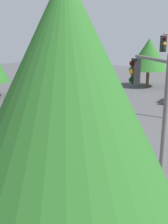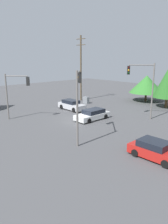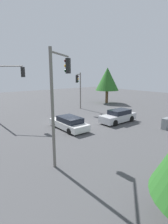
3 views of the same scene
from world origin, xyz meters
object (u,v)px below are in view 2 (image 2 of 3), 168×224
(sedan_silver, at_px, (72,105))
(sedan_white, at_px, (93,115))
(sedan_red, at_px, (155,150))
(traffic_signal_aux, at_px, (16,89))
(electrical_cabinet, at_px, (86,100))
(traffic_signal_main, at_px, (78,93))
(traffic_signal_cross, at_px, (143,82))

(sedan_silver, distance_m, sedan_white, 6.06)
(sedan_red, relative_size, sedan_white, 0.86)
(traffic_signal_aux, height_order, electrical_cabinet, traffic_signal_aux)
(traffic_signal_main, distance_m, traffic_signal_aux, 10.68)
(traffic_signal_cross, relative_size, traffic_signal_aux, 1.22)
(electrical_cabinet, bearing_deg, traffic_signal_main, -46.00)
(traffic_signal_main, bearing_deg, sedan_red, -119.34)
(sedan_silver, height_order, traffic_signal_main, traffic_signal_main)
(sedan_white, bearing_deg, traffic_signal_aux, 46.48)
(sedan_silver, relative_size, electrical_cabinet, 4.03)
(traffic_signal_main, bearing_deg, electrical_cabinet, -0.21)
(sedan_silver, distance_m, sedan_red, 17.80)
(traffic_signal_aux, bearing_deg, electrical_cabinet, 53.10)
(traffic_signal_main, bearing_deg, sedan_white, -9.94)
(traffic_signal_cross, bearing_deg, traffic_signal_main, 52.53)
(sedan_red, height_order, sedan_white, sedan_red)
(electrical_cabinet, bearing_deg, sedan_silver, -68.64)
(sedan_white, relative_size, traffic_signal_aux, 0.83)
(sedan_red, distance_m, traffic_signal_cross, 12.21)
(sedan_silver, height_order, traffic_signal_aux, traffic_signal_aux)
(sedan_white, xyz_separation_m, traffic_signal_cross, (3.92, 4.88, 4.06))
(traffic_signal_main, height_order, electrical_cabinet, traffic_signal_main)
(traffic_signal_main, xyz_separation_m, electrical_cabinet, (-11.85, 12.27, -3.90))
(sedan_silver, distance_m, traffic_signal_main, 13.08)
(traffic_signal_aux, distance_m, electrical_cabinet, 13.52)
(sedan_silver, bearing_deg, traffic_signal_aux, -4.36)
(sedan_silver, xyz_separation_m, electrical_cabinet, (-1.85, 4.73, -0.14))
(sedan_silver, bearing_deg, sedan_white, 75.84)
(traffic_signal_cross, bearing_deg, electrical_cabinet, -45.09)
(sedan_red, bearing_deg, electrical_cabinet, -119.20)
(traffic_signal_aux, bearing_deg, sedan_white, 4.26)
(sedan_red, distance_m, electrical_cabinet, 21.43)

